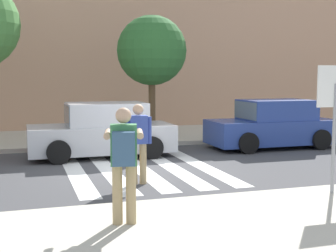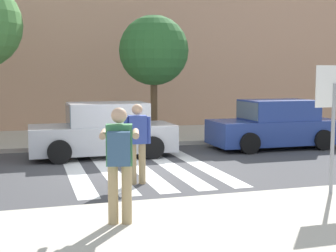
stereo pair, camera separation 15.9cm
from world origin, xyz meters
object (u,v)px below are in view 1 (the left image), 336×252
(stop_sign, at_px, (335,101))
(street_tree_center, at_px, (152,51))
(parked_car_blue, at_px, (273,125))
(photographer_with_backpack, at_px, (124,156))
(pedestrian_crossing, at_px, (138,139))
(parked_car_silver, at_px, (103,131))

(stop_sign, xyz_separation_m, street_tree_center, (-1.15, 8.40, 1.31))
(parked_car_blue, bearing_deg, street_tree_center, 145.24)
(photographer_with_backpack, distance_m, parked_car_blue, 9.25)
(pedestrian_crossing, relative_size, parked_car_silver, 0.42)
(stop_sign, xyz_separation_m, parked_car_blue, (2.25, 6.05, -1.13))
(street_tree_center, bearing_deg, pedestrian_crossing, -108.16)
(stop_sign, bearing_deg, parked_car_silver, 118.49)
(parked_car_blue, bearing_deg, photographer_with_backpack, -133.36)
(photographer_with_backpack, bearing_deg, parked_car_blue, 46.64)
(photographer_with_backpack, height_order, street_tree_center, street_tree_center)
(parked_car_silver, relative_size, parked_car_blue, 1.00)
(stop_sign, relative_size, parked_car_blue, 0.58)
(photographer_with_backpack, bearing_deg, parked_car_silver, 83.09)
(pedestrian_crossing, height_order, street_tree_center, street_tree_center)
(pedestrian_crossing, relative_size, street_tree_center, 0.41)
(pedestrian_crossing, relative_size, parked_car_blue, 0.42)
(photographer_with_backpack, bearing_deg, street_tree_center, 72.02)
(stop_sign, bearing_deg, street_tree_center, 97.80)
(photographer_with_backpack, bearing_deg, stop_sign, 9.30)
(pedestrian_crossing, distance_m, street_tree_center, 6.73)
(photographer_with_backpack, relative_size, pedestrian_crossing, 1.00)
(stop_sign, xyz_separation_m, parked_car_silver, (-3.28, 6.05, -1.13))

